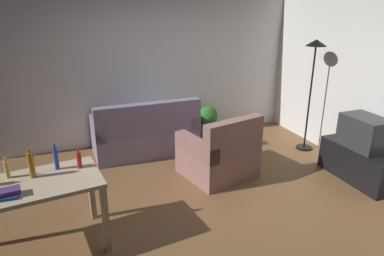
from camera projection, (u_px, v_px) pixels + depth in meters
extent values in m
cube|color=brown|center=(199.00, 197.00, 4.53)|extent=(5.20, 4.40, 0.02)
cube|color=white|center=(151.00, 64.00, 5.98)|extent=(5.20, 0.10, 2.70)
cube|color=silver|center=(370.00, 77.00, 4.94)|extent=(0.10, 4.40, 2.70)
cube|color=gray|center=(145.00, 140.00, 5.80)|extent=(1.64, 0.84, 0.40)
cube|color=slate|center=(149.00, 120.00, 5.34)|extent=(1.64, 0.16, 0.52)
cube|color=gray|center=(187.00, 117.00, 5.94)|extent=(0.16, 0.84, 0.22)
cube|color=gray|center=(97.00, 128.00, 5.44)|extent=(0.16, 0.84, 0.22)
cube|color=black|center=(359.00, 163.00, 4.88)|extent=(0.44, 1.10, 0.48)
cube|color=#2D2D33|center=(364.00, 132.00, 4.72)|extent=(0.40, 0.60, 0.44)
cube|color=black|center=(376.00, 131.00, 4.79)|extent=(0.01, 0.52, 0.36)
cylinder|color=black|center=(304.00, 147.00, 5.96)|extent=(0.26, 0.26, 0.03)
cylinder|color=black|center=(310.00, 99.00, 5.67)|extent=(0.03, 0.03, 1.68)
cone|color=black|center=(316.00, 43.00, 5.36)|extent=(0.32, 0.32, 0.10)
cube|color=#C6B28E|center=(35.00, 184.00, 3.32)|extent=(1.27, 0.83, 0.04)
cube|color=tan|center=(106.00, 219.00, 3.44)|extent=(0.07, 0.07, 0.72)
cube|color=tan|center=(91.00, 190.00, 3.95)|extent=(0.07, 0.07, 0.72)
cylinder|color=brown|center=(208.00, 130.00, 6.47)|extent=(0.24, 0.24, 0.22)
sphere|color=#2D6B28|center=(208.00, 116.00, 6.37)|extent=(0.36, 0.36, 0.36)
cube|color=#996B66|center=(217.00, 161.00, 5.04)|extent=(1.06, 1.02, 0.40)
cube|color=#8C625D|center=(234.00, 139.00, 4.61)|extent=(0.91, 0.35, 0.52)
cube|color=#926661|center=(238.00, 136.00, 5.12)|extent=(0.34, 0.85, 0.22)
cube|color=#926661|center=(196.00, 147.00, 4.74)|extent=(0.34, 0.85, 0.22)
cylinder|color=#BCB24C|center=(7.00, 170.00, 3.37)|extent=(0.04, 0.04, 0.17)
cylinder|color=#BCB24C|center=(5.00, 160.00, 3.33)|extent=(0.02, 0.02, 0.04)
cylinder|color=#9E6019|center=(31.00, 165.00, 3.36)|extent=(0.06, 0.06, 0.26)
cylinder|color=#9E6019|center=(29.00, 151.00, 3.31)|extent=(0.03, 0.03, 0.04)
cylinder|color=#2347A3|center=(56.00, 159.00, 3.53)|extent=(0.05, 0.05, 0.24)
cylinder|color=#2347A3|center=(54.00, 146.00, 3.48)|extent=(0.02, 0.02, 0.04)
cylinder|color=#AD2323|center=(79.00, 160.00, 3.57)|extent=(0.05, 0.05, 0.17)
cylinder|color=#AD2323|center=(78.00, 151.00, 3.53)|extent=(0.02, 0.02, 0.04)
cube|color=navy|center=(4.00, 197.00, 3.04)|extent=(0.23, 0.13, 0.03)
cube|color=#593372|center=(7.00, 192.00, 3.06)|extent=(0.23, 0.15, 0.04)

